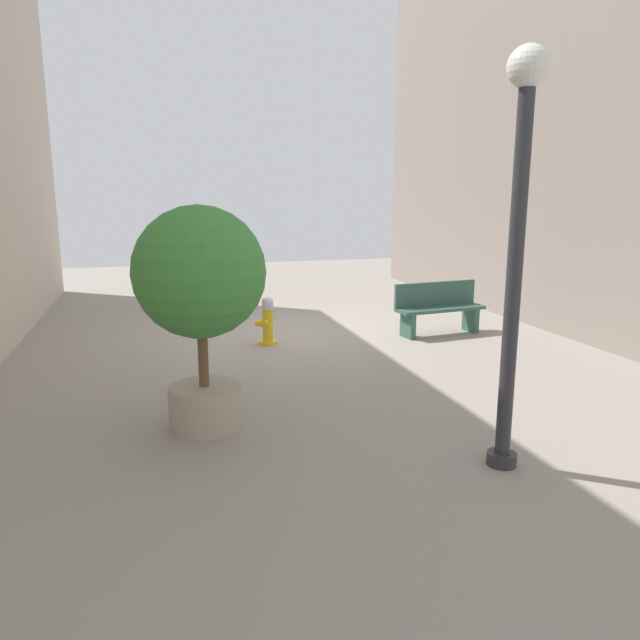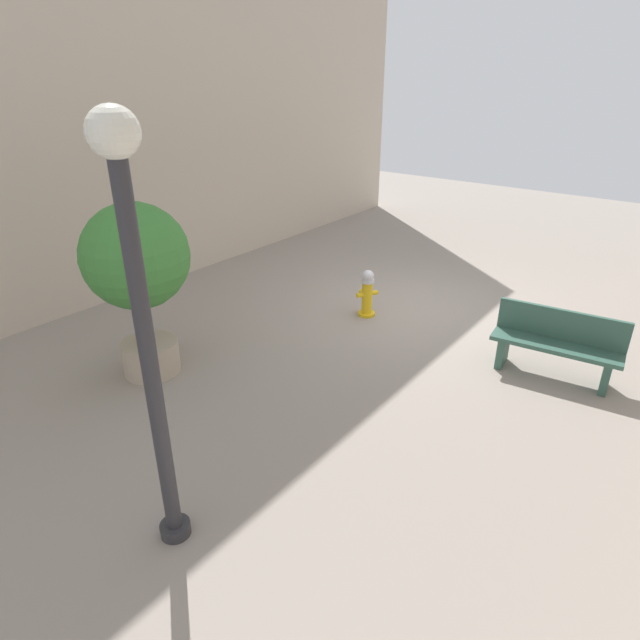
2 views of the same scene
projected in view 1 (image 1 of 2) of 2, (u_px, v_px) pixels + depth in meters
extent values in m
plane|color=gray|center=(289.00, 332.00, 11.01)|extent=(23.40, 23.40, 0.00)
cylinder|color=gold|center=(268.00, 343.00, 10.13)|extent=(0.30, 0.30, 0.05)
cylinder|color=gold|center=(268.00, 325.00, 10.07)|extent=(0.18, 0.18, 0.56)
cylinder|color=silver|center=(268.00, 307.00, 10.00)|extent=(0.22, 0.22, 0.06)
sphere|color=silver|center=(267.00, 302.00, 9.99)|extent=(0.20, 0.20, 0.20)
cylinder|color=gold|center=(265.00, 323.00, 9.93)|extent=(0.13, 0.15, 0.08)
cylinder|color=gold|center=(270.00, 320.00, 10.18)|extent=(0.13, 0.15, 0.08)
cylinder|color=gold|center=(260.00, 323.00, 10.10)|extent=(0.17, 0.16, 0.10)
cube|color=#33594C|center=(471.00, 319.00, 11.04)|extent=(0.14, 0.40, 0.45)
cube|color=#33594C|center=(408.00, 325.00, 10.54)|extent=(0.14, 0.40, 0.45)
cube|color=#33594C|center=(440.00, 309.00, 10.74)|extent=(1.73, 0.62, 0.06)
cube|color=#33594C|center=(435.00, 294.00, 10.86)|extent=(1.69, 0.25, 0.44)
cylinder|color=tan|center=(205.00, 407.00, 6.45)|extent=(0.78, 0.78, 0.48)
cylinder|color=brown|center=(203.00, 349.00, 6.32)|extent=(0.11, 0.11, 0.83)
sphere|color=#3D8438|center=(200.00, 272.00, 6.15)|extent=(1.40, 1.40, 1.40)
cylinder|color=#2D2D33|center=(502.00, 459.00, 5.59)|extent=(0.28, 0.28, 0.12)
cylinder|color=#2D2D33|center=(514.00, 280.00, 5.24)|extent=(0.14, 0.14, 3.31)
sphere|color=white|center=(529.00, 66.00, 4.87)|extent=(0.36, 0.36, 0.36)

